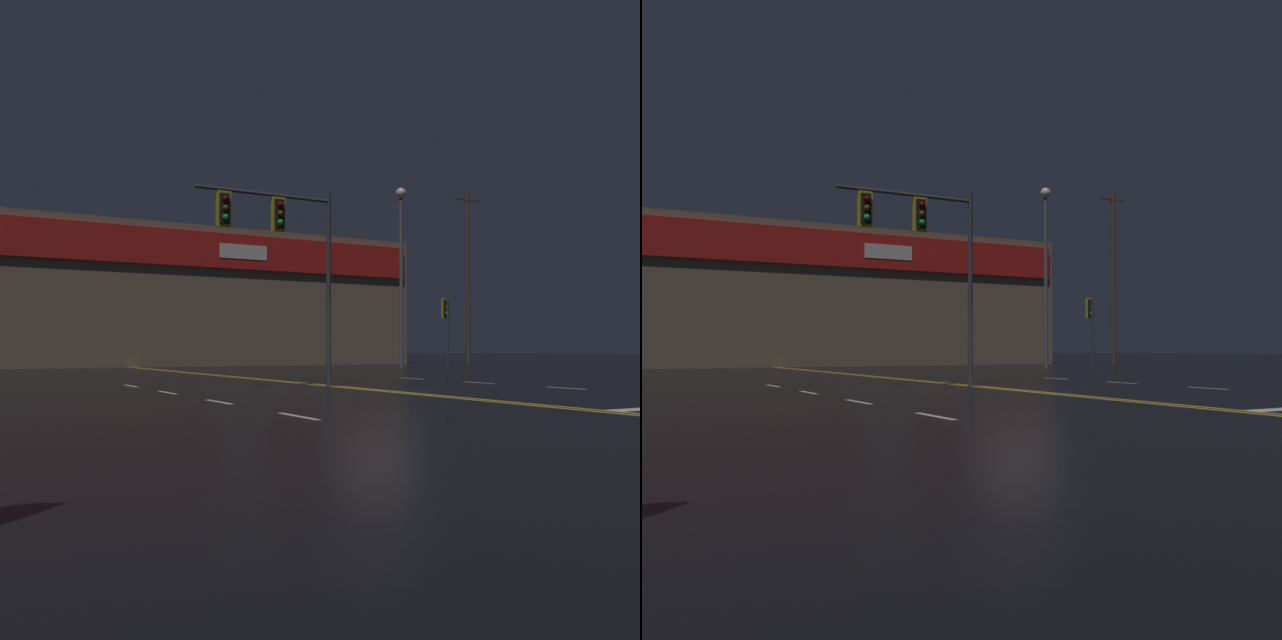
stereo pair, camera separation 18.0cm
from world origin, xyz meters
TOP-DOWN VIEW (x-y plane):
  - ground_plane at (0.00, 0.00)m, footprint 200.00×200.00m
  - road_markings at (1.06, -1.48)m, footprint 15.51×60.00m
  - traffic_signal_median at (-1.89, 2.23)m, footprint 4.24×0.36m
  - traffic_signal_corner_northeast at (11.83, 11.47)m, footprint 0.42×0.36m
  - streetlight_far_left at (12.22, 15.75)m, footprint 0.56×0.56m
  - building_backdrop at (0.00, 30.28)m, footprint 39.24×10.23m
  - utility_pole_row at (2.53, 22.48)m, footprint 47.68×0.26m

SIDE VIEW (x-z plane):
  - ground_plane at x=0.00m, z-range 0.00..0.00m
  - road_markings at x=1.06m, z-range 0.00..0.01m
  - traffic_signal_corner_northeast at x=11.83m, z-range 0.84..4.43m
  - building_backdrop at x=0.00m, z-range 0.01..8.69m
  - traffic_signal_median at x=-1.89m, z-range 1.51..7.26m
  - utility_pole_row at x=2.53m, z-range -0.34..11.87m
  - streetlight_far_left at x=12.22m, z-range 1.33..11.28m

